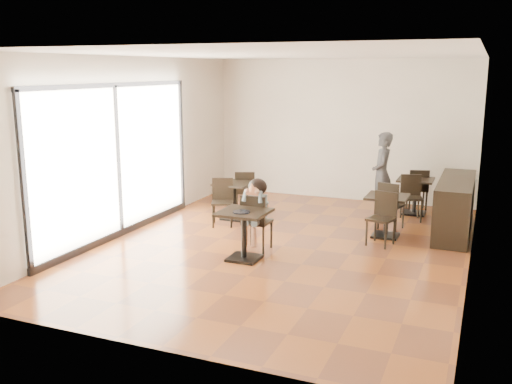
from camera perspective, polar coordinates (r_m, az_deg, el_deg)
The scene contains 23 objects.
floor at distance 9.83m, azimuth 2.69°, elevation -5.41°, with size 6.00×8.00×0.01m, color brown.
ceiling at distance 9.37m, azimuth 2.89°, elevation 13.59°, with size 6.00×8.00×0.01m, color silver.
wall_back at distance 13.28m, azimuth 8.60°, elevation 6.14°, with size 6.00×0.01×3.20m, color beige.
wall_front at distance 5.91m, azimuth -10.30°, elevation -1.40°, with size 6.00×0.01×3.20m, color beige.
wall_left at distance 10.83m, azimuth -12.39°, elevation 4.65°, with size 0.01×8.00×3.20m, color beige.
wall_right at distance 8.94m, azimuth 21.24°, elevation 2.55°, with size 0.01×8.00×3.20m, color beige.
storefront_window at distance 10.44m, azimuth -13.76°, elevation 3.19°, with size 0.04×4.50×2.60m, color white.
child_table at distance 9.03m, azimuth -1.21°, elevation -4.36°, with size 0.75×0.75×0.80m, color black, non-canonical shape.
child_chair at distance 9.50m, azimuth 0.11°, elevation -3.02°, with size 0.43×0.43×0.96m, color black, non-canonical shape.
child at distance 9.46m, azimuth 0.11°, elevation -2.30°, with size 0.43×0.60×1.20m, color slate, non-canonical shape.
plate at distance 8.83m, azimuth -1.48°, elevation -2.01°, with size 0.27×0.27×0.02m, color black.
pizza_slice at distance 9.19m, azimuth -0.33°, elevation 0.09°, with size 0.28×0.21×0.06m, color tan, non-canonical shape.
adult_patron at distance 12.02m, azimuth 12.48°, elevation 1.79°, with size 0.63×0.41×1.72m, color #393A3E.
cafe_table_mid at distance 10.52m, azimuth 12.89°, elevation -2.37°, with size 0.72×0.72×0.76m, color black, non-canonical shape.
cafe_table_left at distance 11.48m, azimuth -2.20°, elevation -0.87°, with size 0.71×0.71×0.75m, color black, non-canonical shape.
cafe_table_back at distance 12.32m, azimuth 15.60°, elevation -0.42°, with size 0.71×0.71×0.75m, color black, non-canonical shape.
chair_mid_a at distance 11.03m, azimuth 13.39°, elevation -1.31°, with size 0.41×0.41×0.91m, color black, non-canonical shape.
chair_mid_b at distance 9.98m, azimuth 12.38°, elevation -2.69°, with size 0.41×0.41×0.91m, color black, non-canonical shape.
chair_left_a at distance 11.96m, azimuth -1.11°, elevation 0.03°, with size 0.41×0.41×0.90m, color black, non-canonical shape.
chair_left_b at distance 10.98m, azimuth -3.39°, elevation -1.09°, with size 0.41×0.41×0.90m, color black, non-canonical shape.
chair_back_a at distance 12.66m, azimuth 15.82°, elevation 0.25°, with size 0.41×0.41×0.90m, color black, non-canonical shape.
chair_back_b at distance 11.77m, azimuth 15.29°, elevation -0.60°, with size 0.41×0.41×0.90m, color black, non-canonical shape.
service_counter at distance 11.12m, azimuth 19.27°, elevation -1.34°, with size 0.60×2.40×1.00m, color black.
Camera 1 is at (3.12, -8.83, 2.97)m, focal length 40.00 mm.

